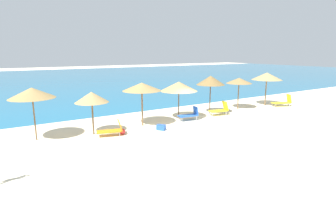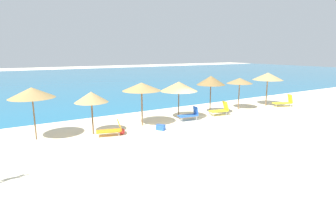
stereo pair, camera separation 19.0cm
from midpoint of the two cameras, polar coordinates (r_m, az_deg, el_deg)
The scene contains 15 objects.
ground_plane at distance 17.55m, azimuth 6.94°, elevation -4.45°, with size 160.00×160.00×0.00m, color beige.
sea_water at distance 50.94m, azimuth -19.02°, elevation 5.40°, with size 160.00×61.13×0.01m, color #1E6B93.
beach_umbrella_0 at distance 15.86m, azimuth -27.17°, elevation 2.38°, with size 2.39×2.39×2.92m.
beach_umbrella_1 at distance 15.77m, azimuth -16.00°, elevation 1.65°, with size 1.94×1.94×2.54m.
beach_umbrella_2 at distance 17.03m, azimuth -5.44°, elevation 3.95°, with size 2.51×2.51×2.85m.
beach_umbrella_3 at distance 18.68m, azimuth 2.65°, elevation 4.06°, with size 2.66×2.66×2.73m.
beach_umbrella_4 at distance 20.45m, azimuth 9.56°, elevation 5.29°, with size 2.18×2.18×3.00m.
beach_umbrella_5 at distance 22.88m, azimuth 15.53°, elevation 5.09°, with size 2.15×2.15×2.66m.
beach_umbrella_6 at distance 25.19m, azimuth 21.06°, elevation 5.82°, with size 2.64×2.64×2.99m.
lounge_chair_0 at distance 25.68m, azimuth 24.13°, elevation 0.63°, with size 1.78×1.23×1.09m.
lounge_chair_1 at distance 18.74m, azimuth 5.07°, elevation -2.03°, with size 1.47×0.80×0.96m.
lounge_chair_2 at distance 15.61m, azimuth -11.82°, elevation -5.19°, with size 1.56×0.92×0.93m.
lounge_chair_3 at distance 20.57m, azimuth 11.60°, elevation -0.94°, with size 1.55×0.88×1.06m.
beach_ball at distance 15.80m, azimuth -9.63°, elevation -5.66°, with size 0.35×0.35×0.35m, color red.
cooler_box at distance 16.41m, azimuth -1.27°, elevation -4.89°, with size 0.54×0.32×0.33m, color blue.
Camera 2 is at (-10.33, -13.35, 4.76)m, focal length 28.08 mm.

